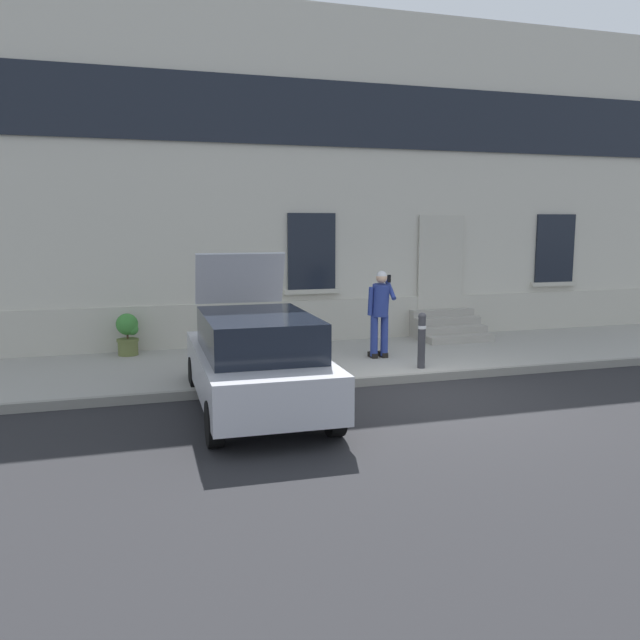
{
  "coord_description": "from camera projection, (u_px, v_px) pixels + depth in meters",
  "views": [
    {
      "loc": [
        -4.59,
        -9.34,
        2.8
      ],
      "look_at": [
        -1.28,
        1.6,
        1.1
      ],
      "focal_mm": 36.15,
      "sensor_mm": 36.0,
      "label": 1
    }
  ],
  "objects": [
    {
      "name": "entrance_stoop",
      "position": [
        447.0,
        328.0,
        15.16
      ],
      "size": [
        1.59,
        1.28,
        0.64
      ],
      "color": "#9E998E",
      "rests_on": "sidewalk"
    },
    {
      "name": "planter_charcoal",
      "position": [
        264.0,
        329.0,
        13.58
      ],
      "size": [
        0.44,
        0.44,
        0.86
      ],
      "color": "#2D2D30",
      "rests_on": "sidewalk"
    },
    {
      "name": "planter_olive",
      "position": [
        128.0,
        333.0,
        13.11
      ],
      "size": [
        0.44,
        0.44,
        0.86
      ],
      "color": "#606B38",
      "rests_on": "sidewalk"
    },
    {
      "name": "person_on_phone",
      "position": [
        380.0,
        308.0,
        12.74
      ],
      "size": [
        0.51,
        0.48,
        1.75
      ],
      "rotation": [
        0.0,
        0.0,
        0.23
      ],
      "color": "navy",
      "rests_on": "sidewalk"
    },
    {
      "name": "curb_edge",
      "position": [
        400.0,
        379.0,
        11.45
      ],
      "size": [
        24.0,
        0.12,
        0.15
      ],
      "primitive_type": "cube",
      "color": "gray",
      "rests_on": "ground"
    },
    {
      "name": "hatchback_car_silver",
      "position": [
        257.0,
        360.0,
        9.6
      ],
      "size": [
        1.86,
        4.1,
        2.34
      ],
      "color": "#B7B7BF",
      "rests_on": "ground"
    },
    {
      "name": "building_facade",
      "position": [
        327.0,
        184.0,
        15.03
      ],
      "size": [
        24.0,
        1.52,
        7.5
      ],
      "color": "beige",
      "rests_on": "ground"
    },
    {
      "name": "bollard_near_person",
      "position": [
        422.0,
        338.0,
        11.92
      ],
      "size": [
        0.15,
        0.15,
        1.04
      ],
      "color": "#333338",
      "rests_on": "sidewalk"
    },
    {
      "name": "sidewalk",
      "position": [
        363.0,
        358.0,
        13.21
      ],
      "size": [
        24.0,
        3.6,
        0.15
      ],
      "primitive_type": "cube",
      "color": "#99968E",
      "rests_on": "ground"
    },
    {
      "name": "ground_plane",
      "position": [
        423.0,
        397.0,
        10.57
      ],
      "size": [
        80.0,
        80.0,
        0.0
      ],
      "primitive_type": "plane",
      "color": "#232326"
    },
    {
      "name": "bollard_far_left",
      "position": [
        255.0,
        347.0,
        11.02
      ],
      "size": [
        0.15,
        0.15,
        1.04
      ],
      "color": "#333338",
      "rests_on": "sidewalk"
    }
  ]
}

